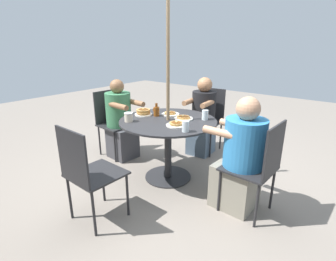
{
  "coord_description": "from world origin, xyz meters",
  "views": [
    {
      "loc": [
        -1.78,
        2.25,
        1.58
      ],
      "look_at": [
        0.0,
        0.0,
        0.6
      ],
      "focal_mm": 28.0,
      "sensor_mm": 36.0,
      "label": 1
    }
  ],
  "objects": [
    {
      "name": "diner_west",
      "position": [
        0.91,
        -0.08,
        0.5
      ],
      "size": [
        0.55,
        0.38,
        1.1
      ],
      "rotation": [
        0.0,
        0.0,
        1.49
      ],
      "color": "#3D3D42",
      "rests_on": "ground"
    },
    {
      "name": "coffee_cup",
      "position": [
        0.31,
        0.32,
        0.78
      ],
      "size": [
        0.1,
        0.1,
        0.1
      ],
      "color": "beige",
      "rests_on": "patio_table"
    },
    {
      "name": "pancake_plate_a",
      "position": [
        -0.21,
        0.12,
        0.75
      ],
      "size": [
        0.21,
        0.21,
        0.05
      ],
      "color": "silver",
      "rests_on": "patio_table"
    },
    {
      "name": "patio_chair_north",
      "position": [
        0.03,
        1.09,
        0.53
      ],
      "size": [
        0.45,
        0.45,
        0.92
      ],
      "rotation": [
        0.0,
        0.0,
        -3.17
      ],
      "color": "#232326",
      "rests_on": "ground"
    },
    {
      "name": "ground_plane",
      "position": [
        0.0,
        0.0,
        0.0
      ],
      "size": [
        12.0,
        12.0,
        0.0
      ],
      "primitive_type": "plane",
      "color": "gray"
    },
    {
      "name": "drinking_glass_b",
      "position": [
        -0.32,
        -0.27,
        0.79
      ],
      "size": [
        0.07,
        0.07,
        0.11
      ],
      "primitive_type": "cylinder",
      "color": "silver",
      "rests_on": "patio_table"
    },
    {
      "name": "pancake_plate_c",
      "position": [
        0.36,
        0.02,
        0.76
      ],
      "size": [
        0.21,
        0.21,
        0.08
      ],
      "color": "silver",
      "rests_on": "patio_table"
    },
    {
      "name": "diner_south",
      "position": [
        0.08,
        -0.91,
        0.51
      ],
      "size": [
        0.37,
        0.52,
        1.11
      ],
      "rotation": [
        0.0,
        0.0,
        0.09
      ],
      "color": "slate",
      "rests_on": "ground"
    },
    {
      "name": "patio_chair_east",
      "position": [
        -1.09,
        0.05,
        0.53
      ],
      "size": [
        0.46,
        0.46,
        0.92
      ],
      "rotation": [
        0.0,
        0.0,
        -1.62
      ],
      "color": "#232326",
      "rests_on": "ground"
    },
    {
      "name": "umbrella_pole",
      "position": [
        0.0,
        0.0,
        1.06
      ],
      "size": [
        0.04,
        0.04,
        2.12
      ],
      "primitive_type": "cylinder",
      "color": "#846B4C",
      "rests_on": "ground"
    },
    {
      "name": "drinking_glass_a",
      "position": [
        -0.39,
        0.21,
        0.79
      ],
      "size": [
        0.07,
        0.07,
        0.11
      ],
      "primitive_type": "cylinder",
      "color": "silver",
      "rests_on": "patio_table"
    },
    {
      "name": "pancake_plate_d",
      "position": [
        0.11,
        -0.19,
        0.74
      ],
      "size": [
        0.21,
        0.21,
        0.05
      ],
      "color": "silver",
      "rests_on": "patio_table"
    },
    {
      "name": "patio_chair_south",
      "position": [
        0.1,
        -1.09,
        0.53
      ],
      "size": [
        0.48,
        0.48,
        0.92
      ],
      "rotation": [
        0.0,
        0.0,
        0.09
      ],
      "color": "#232326",
      "rests_on": "ground"
    },
    {
      "name": "diner_east",
      "position": [
        -0.91,
        0.04,
        0.51
      ],
      "size": [
        0.54,
        0.39,
        1.12
      ],
      "rotation": [
        0.0,
        0.0,
        -1.62
      ],
      "color": "gray",
      "rests_on": "ground"
    },
    {
      "name": "pancake_plate_b",
      "position": [
        -0.12,
        -0.13,
        0.74
      ],
      "size": [
        0.21,
        0.21,
        0.05
      ],
      "color": "silver",
      "rests_on": "patio_table"
    },
    {
      "name": "syrup_bottle",
      "position": [
        0.22,
        -0.05,
        0.79
      ],
      "size": [
        0.09,
        0.07,
        0.16
      ],
      "color": "brown",
      "rests_on": "patio_table"
    },
    {
      "name": "patio_chair_west",
      "position": [
        1.09,
        -0.09,
        0.53
      ],
      "size": [
        0.47,
        0.47,
        0.92
      ],
      "rotation": [
        0.0,
        0.0,
        1.49
      ],
      "color": "#232326",
      "rests_on": "ground"
    },
    {
      "name": "patio_table",
      "position": [
        0.0,
        0.0,
        0.57
      ],
      "size": [
        1.11,
        1.11,
        0.73
      ],
      "color": "#28282B",
      "rests_on": "ground"
    }
  ]
}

